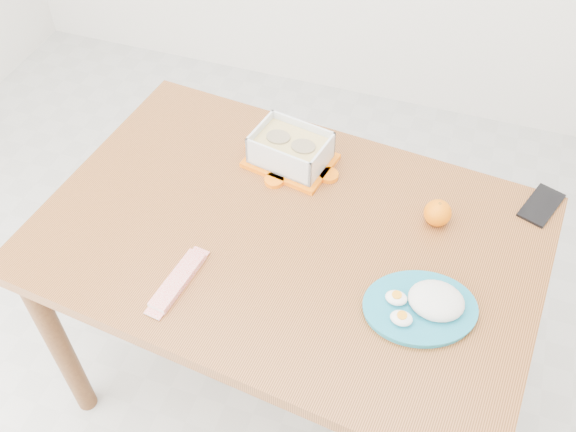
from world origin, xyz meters
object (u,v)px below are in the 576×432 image
(dining_table, at_px, (288,256))
(rice_plate, at_px, (425,304))
(smartphone, at_px, (541,205))
(orange_fruit, at_px, (438,213))
(food_container, at_px, (291,150))

(dining_table, xyz_separation_m, rice_plate, (0.36, -0.12, 0.12))
(smartphone, bearing_deg, orange_fruit, -129.95)
(food_container, height_order, orange_fruit, food_container)
(rice_plate, xyz_separation_m, smartphone, (0.23, 0.41, -0.02))
(dining_table, distance_m, rice_plate, 0.40)
(food_container, distance_m, orange_fruit, 0.43)
(dining_table, relative_size, orange_fruit, 19.12)
(dining_table, xyz_separation_m, orange_fruit, (0.34, 0.15, 0.13))
(food_container, relative_size, rice_plate, 0.78)
(rice_plate, bearing_deg, orange_fruit, 75.56)
(food_container, height_order, rice_plate, food_container)
(smartphone, bearing_deg, dining_table, -133.20)
(dining_table, distance_m, food_container, 0.29)
(rice_plate, distance_m, smartphone, 0.47)
(dining_table, xyz_separation_m, food_container, (-0.08, 0.24, 0.14))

